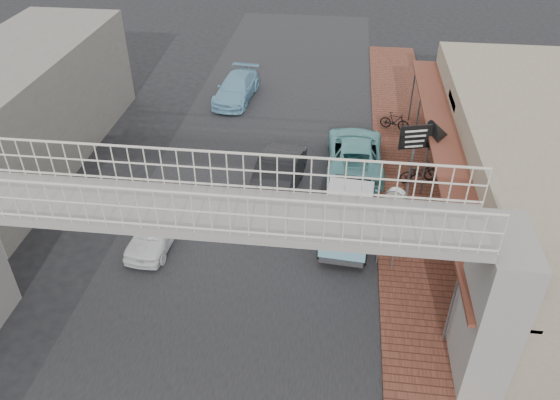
% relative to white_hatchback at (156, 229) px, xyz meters
% --- Properties ---
extents(ground, '(120.00, 120.00, 0.00)m').
position_rel_white_hatchback_xyz_m(ground, '(3.32, -0.63, -0.61)').
color(ground, black).
rests_on(ground, ground).
extents(road_strip, '(10.00, 60.00, 0.01)m').
position_rel_white_hatchback_xyz_m(road_strip, '(3.32, -0.63, -0.61)').
color(road_strip, black).
rests_on(road_strip, ground).
extents(sidewalk, '(3.00, 40.00, 0.10)m').
position_rel_white_hatchback_xyz_m(sidewalk, '(9.82, 2.37, -0.56)').
color(sidewalk, brown).
rests_on(sidewalk, ground).
extents(shophouse_row, '(7.20, 18.00, 4.00)m').
position_rel_white_hatchback_xyz_m(shophouse_row, '(14.29, 3.37, 1.40)').
color(shophouse_row, gray).
rests_on(shophouse_row, ground).
extents(footbridge, '(16.40, 2.40, 6.34)m').
position_rel_white_hatchback_xyz_m(footbridge, '(3.32, -4.63, 2.56)').
color(footbridge, gray).
rests_on(footbridge, ground).
extents(building_far_left, '(5.00, 14.00, 5.00)m').
position_rel_white_hatchback_xyz_m(building_far_left, '(-7.68, 5.37, 1.89)').
color(building_far_left, gray).
rests_on(building_far_left, ground).
extents(white_hatchback, '(1.70, 3.70, 1.23)m').
position_rel_white_hatchback_xyz_m(white_hatchback, '(0.00, 0.00, 0.00)').
color(white_hatchback, white).
rests_on(white_hatchback, ground).
extents(dark_sedan, '(2.27, 4.99, 1.59)m').
position_rel_white_hatchback_xyz_m(dark_sedan, '(4.10, 3.69, 0.18)').
color(dark_sedan, black).
rests_on(dark_sedan, ground).
extents(angkot_curb, '(2.55, 5.38, 1.48)m').
position_rel_white_hatchback_xyz_m(angkot_curb, '(7.39, 6.38, 0.13)').
color(angkot_curb, '#6FBFC1').
rests_on(angkot_curb, ground).
extents(angkot_far, '(2.29, 4.76, 1.34)m').
position_rel_white_hatchback_xyz_m(angkot_far, '(0.65, 12.95, 0.05)').
color(angkot_far, '#77B1CE').
rests_on(angkot_far, ground).
extents(angkot_van, '(2.03, 3.96, 1.88)m').
position_rel_white_hatchback_xyz_m(angkot_van, '(7.12, 1.00, 0.58)').
color(angkot_van, black).
rests_on(angkot_van, ground).
extents(motorcycle_near, '(1.86, 1.17, 0.92)m').
position_rel_white_hatchback_xyz_m(motorcycle_near, '(10.17, 5.30, -0.05)').
color(motorcycle_near, black).
rests_on(motorcycle_near, sidewalk).
extents(motorcycle_far, '(1.58, 0.90, 0.92)m').
position_rel_white_hatchback_xyz_m(motorcycle_far, '(9.39, 10.12, -0.06)').
color(motorcycle_far, black).
rests_on(motorcycle_far, sidewalk).
extents(street_clock, '(0.81, 0.78, 3.13)m').
position_rel_white_hatchback_xyz_m(street_clock, '(8.62, -0.17, 2.08)').
color(street_clock, '#59595B').
rests_on(street_clock, sidewalk).
extents(arrow_sign, '(2.10, 1.39, 3.48)m').
position_rel_white_hatchback_xyz_m(arrow_sign, '(10.46, 4.30, 2.30)').
color(arrow_sign, '#59595B').
rests_on(arrow_sign, sidewalk).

